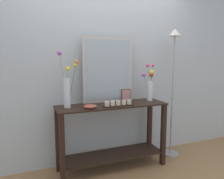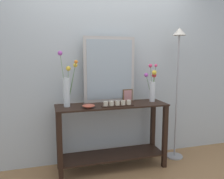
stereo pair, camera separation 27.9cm
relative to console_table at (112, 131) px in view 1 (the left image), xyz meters
The scene contains 10 objects.
ground_plane 0.52m from the console_table, ahead, with size 7.00×6.00×0.02m, color #997047.
wall_back 0.91m from the console_table, 90.00° to the left, with size 6.40×0.08×2.70m, color #B2BCC1.
console_table is the anchor object (origin of this frame).
mirror_leaning 0.80m from the console_table, 84.00° to the left, with size 0.69×0.03×0.86m.
tall_vase_left 0.82m from the console_table, behind, with size 0.23×0.19×0.67m.
vase_right 0.82m from the console_table, ahead, with size 0.18×0.14×0.50m.
candle_tray 0.39m from the console_table, 73.49° to the right, with size 0.39×0.09×0.07m.
picture_frame_small 0.53m from the console_table, 29.77° to the left, with size 0.14×0.01×0.16m.
decorative_bowl 0.51m from the console_table, 159.98° to the right, with size 0.15×0.15×0.05m.
floor_lamp 1.21m from the console_table, ahead, with size 0.24×0.24×1.84m.
Camera 1 is at (-1.03, -2.56, 1.44)m, focal length 35.69 mm.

